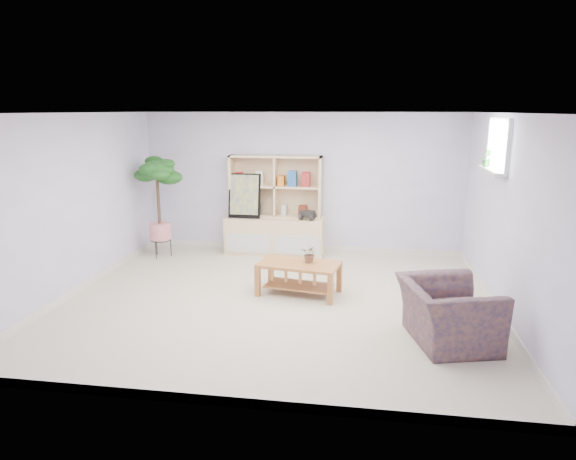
# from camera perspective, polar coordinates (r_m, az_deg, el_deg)

# --- Properties ---
(floor) EXTENTS (5.50, 5.00, 0.01)m
(floor) POSITION_cam_1_polar(r_m,az_deg,el_deg) (6.78, -1.18, -7.84)
(floor) COLOR #C3B48E
(floor) RESTS_ON ground
(ceiling) EXTENTS (5.50, 5.00, 0.01)m
(ceiling) POSITION_cam_1_polar(r_m,az_deg,el_deg) (6.33, -1.29, 12.89)
(ceiling) COLOR white
(ceiling) RESTS_ON walls
(walls) EXTENTS (5.51, 5.01, 2.40)m
(walls) POSITION_cam_1_polar(r_m,az_deg,el_deg) (6.45, -1.23, 2.16)
(walls) COLOR silver
(walls) RESTS_ON floor
(baseboard) EXTENTS (5.50, 5.00, 0.10)m
(baseboard) POSITION_cam_1_polar(r_m,az_deg,el_deg) (6.76, -1.19, -7.44)
(baseboard) COLOR silver
(baseboard) RESTS_ON floor
(window) EXTENTS (0.10, 0.98, 0.68)m
(window) POSITION_cam_1_polar(r_m,az_deg,el_deg) (7.04, 22.38, 8.69)
(window) COLOR white
(window) RESTS_ON walls
(window_sill) EXTENTS (0.14, 1.00, 0.04)m
(window_sill) POSITION_cam_1_polar(r_m,az_deg,el_deg) (7.06, 21.68, 6.14)
(window_sill) COLOR silver
(window_sill) RESTS_ON walls
(storage_unit) EXTENTS (1.68, 0.57, 1.68)m
(storage_unit) POSITION_cam_1_polar(r_m,az_deg,el_deg) (8.76, -1.49, 2.72)
(storage_unit) COLOR #E0B58A
(storage_unit) RESTS_ON floor
(poster) EXTENTS (0.55, 0.14, 0.76)m
(poster) POSITION_cam_1_polar(r_m,az_deg,el_deg) (8.76, -4.85, 3.80)
(poster) COLOR yellow
(poster) RESTS_ON storage_unit
(toy_truck) EXTENTS (0.37, 0.29, 0.18)m
(toy_truck) POSITION_cam_1_polar(r_m,az_deg,el_deg) (8.62, 2.19, 1.72)
(toy_truck) COLOR black
(toy_truck) RESTS_ON storage_unit
(coffee_table) EXTENTS (1.15, 0.75, 0.44)m
(coffee_table) POSITION_cam_1_polar(r_m,az_deg,el_deg) (6.95, 1.23, -5.40)
(coffee_table) COLOR #B46333
(coffee_table) RESTS_ON floor
(table_plant) EXTENTS (0.26, 0.24, 0.24)m
(table_plant) POSITION_cam_1_polar(r_m,az_deg,el_deg) (6.88, 2.45, -2.66)
(table_plant) COLOR #31702D
(table_plant) RESTS_ON coffee_table
(floor_tree) EXTENTS (0.80, 0.80, 1.69)m
(floor_tree) POSITION_cam_1_polar(r_m,az_deg,el_deg) (8.80, -14.16, 2.41)
(floor_tree) COLOR #144B1A
(floor_tree) RESTS_ON floor
(armchair) EXTENTS (1.11, 1.20, 0.75)m
(armchair) POSITION_cam_1_polar(r_m,az_deg,el_deg) (5.76, 17.35, -8.38)
(armchair) COLOR #1B1F46
(armchair) RESTS_ON floor
(sill_plant) EXTENTS (0.15, 0.14, 0.23)m
(sill_plant) POSITION_cam_1_polar(r_m,az_deg,el_deg) (7.33, 21.26, 7.48)
(sill_plant) COLOR #144B1A
(sill_plant) RESTS_ON window_sill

